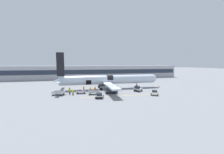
% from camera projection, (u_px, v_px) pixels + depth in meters
% --- Properties ---
extents(ground_plane, '(500.00, 500.00, 0.00)m').
position_uv_depth(ground_plane, '(107.00, 91.00, 43.56)').
color(ground_plane, gray).
extents(apron_marking_line, '(22.27, 1.34, 0.01)m').
position_uv_depth(apron_marking_line, '(122.00, 96.00, 37.13)').
color(apron_marking_line, yellow).
rests_on(apron_marking_line, ground_plane).
extents(terminal_strip, '(103.77, 8.85, 7.43)m').
position_uv_depth(terminal_strip, '(94.00, 72.00, 81.55)').
color(terminal_strip, '#B2B2B7').
rests_on(terminal_strip, ground_plane).
extents(airplane, '(36.12, 29.22, 12.16)m').
position_uv_depth(airplane, '(108.00, 80.00, 47.24)').
color(airplane, silver).
rests_on(airplane, ground_plane).
extents(baggage_tug_lead, '(2.63, 2.79, 1.30)m').
position_uv_depth(baggage_tug_lead, '(154.00, 93.00, 37.84)').
color(baggage_tug_lead, silver).
rests_on(baggage_tug_lead, ground_plane).
extents(baggage_tug_mid, '(2.91, 2.73, 1.71)m').
position_uv_depth(baggage_tug_mid, '(138.00, 89.00, 42.91)').
color(baggage_tug_mid, silver).
rests_on(baggage_tug_mid, ground_plane).
extents(baggage_tug_rear, '(2.52, 3.33, 1.35)m').
position_uv_depth(baggage_tug_rear, '(99.00, 96.00, 34.63)').
color(baggage_tug_rear, white).
rests_on(baggage_tug_rear, ground_plane).
extents(baggage_cart_loading, '(3.54, 2.23, 1.09)m').
position_uv_depth(baggage_cart_loading, '(81.00, 92.00, 40.04)').
color(baggage_cart_loading, '#B7BABF').
rests_on(baggage_cart_loading, ground_plane).
extents(baggage_cart_queued, '(4.12, 2.03, 1.05)m').
position_uv_depth(baggage_cart_queued, '(95.00, 92.00, 38.80)').
color(baggage_cart_queued, '#B7BABF').
rests_on(baggage_cart_queued, ground_plane).
extents(baggage_cart_empty, '(4.16, 2.78, 1.11)m').
position_uv_depth(baggage_cart_empty, '(59.00, 93.00, 37.63)').
color(baggage_cart_empty, silver).
rests_on(baggage_cart_empty, ground_plane).
extents(ground_crew_loader_a, '(0.56, 0.45, 1.60)m').
position_uv_depth(ground_crew_loader_a, '(73.00, 92.00, 37.89)').
color(ground_crew_loader_a, black).
rests_on(ground_crew_loader_a, ground_plane).
extents(ground_crew_loader_b, '(0.56, 0.56, 1.73)m').
position_uv_depth(ground_crew_loader_b, '(84.00, 89.00, 42.66)').
color(ground_crew_loader_b, '#2D2D33').
rests_on(ground_crew_loader_b, ground_plane).
extents(ground_crew_driver, '(0.55, 0.58, 1.76)m').
position_uv_depth(ground_crew_driver, '(90.00, 90.00, 40.99)').
color(ground_crew_driver, '#2D2D33').
rests_on(ground_crew_driver, ground_plane).
extents(ground_crew_supervisor, '(0.59, 0.53, 1.75)m').
position_uv_depth(ground_crew_supervisor, '(70.00, 90.00, 40.39)').
color(ground_crew_supervisor, black).
rests_on(ground_crew_supervisor, ground_plane).
extents(ground_crew_helper, '(0.39, 0.58, 1.68)m').
position_uv_depth(ground_crew_helper, '(70.00, 91.00, 38.55)').
color(ground_crew_helper, '#1E2338').
rests_on(ground_crew_helper, ground_plane).
extents(ground_crew_marshal, '(0.55, 0.55, 1.73)m').
position_uv_depth(ground_crew_marshal, '(95.00, 89.00, 41.61)').
color(ground_crew_marshal, black).
rests_on(ground_crew_marshal, ground_plane).
extents(safety_cone_nose, '(0.55, 0.55, 0.67)m').
position_uv_depth(safety_cone_nose, '(159.00, 86.00, 50.85)').
color(safety_cone_nose, black).
rests_on(safety_cone_nose, ground_plane).
extents(safety_cone_engine_left, '(0.49, 0.49, 0.55)m').
position_uv_depth(safety_cone_engine_left, '(119.00, 99.00, 32.49)').
color(safety_cone_engine_left, black).
rests_on(safety_cone_engine_left, ground_plane).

